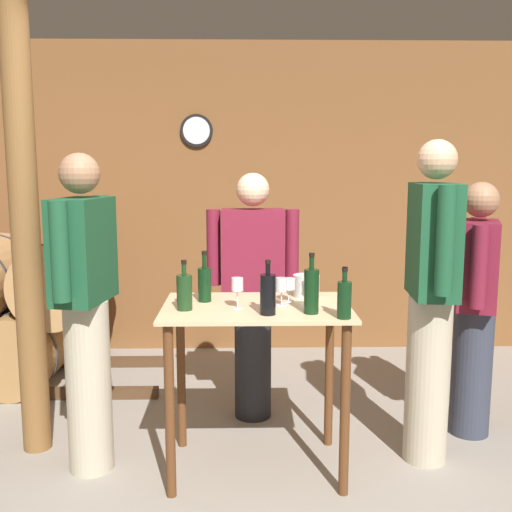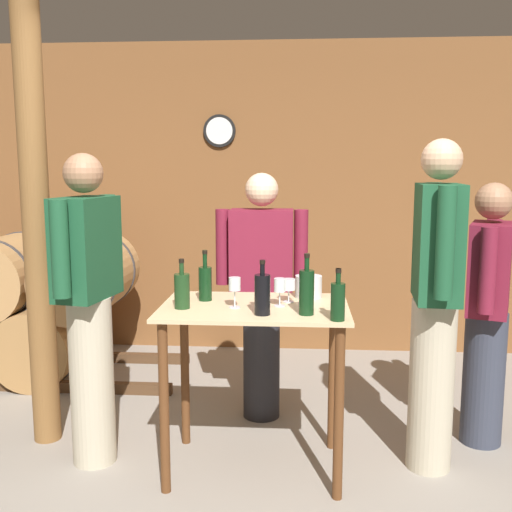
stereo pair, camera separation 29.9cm
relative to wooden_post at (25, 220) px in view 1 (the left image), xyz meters
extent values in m
cube|color=brown|center=(1.41, 1.94, 0.00)|extent=(8.40, 0.05, 2.70)
cylinder|color=black|center=(0.82, 1.90, 0.59)|extent=(0.28, 0.03, 0.28)
cylinder|color=white|center=(0.82, 1.89, 0.59)|extent=(0.23, 0.01, 0.23)
cube|color=#4C331E|center=(-0.74, 1.43, -1.31)|extent=(2.69, 0.06, 0.08)
cylinder|color=#9E7242|center=(-0.43, 1.09, -1.05)|extent=(0.60, 0.86, 0.60)
cylinder|color=#38383D|center=(-0.43, 0.83, -1.05)|extent=(0.61, 0.03, 0.61)
cylinder|color=#38383D|center=(-0.43, 1.34, -1.05)|extent=(0.61, 0.03, 0.61)
cylinder|color=#AD7F4C|center=(-0.11, 1.09, -0.54)|extent=(0.60, 0.86, 0.60)
cylinder|color=#38383D|center=(-0.11, 0.83, -0.54)|extent=(0.61, 0.03, 0.61)
cylinder|color=#38383D|center=(-0.11, 1.34, -0.54)|extent=(0.61, 0.03, 0.61)
cube|color=#D1B284|center=(1.29, -0.27, -0.44)|extent=(0.99, 0.67, 0.02)
cylinder|color=#593319|center=(0.85, -0.54, -0.90)|extent=(0.05, 0.05, 0.90)
cylinder|color=#593319|center=(1.72, -0.54, -0.90)|extent=(0.05, 0.05, 0.90)
cylinder|color=#593319|center=(0.85, 0.01, -0.90)|extent=(0.05, 0.05, 0.90)
cylinder|color=#593319|center=(1.72, 0.01, -0.90)|extent=(0.05, 0.05, 0.90)
cylinder|color=brown|center=(0.00, 0.00, 0.00)|extent=(0.16, 0.16, 2.70)
cylinder|color=#193819|center=(0.92, -0.35, -0.34)|extent=(0.08, 0.08, 0.18)
cylinder|color=#193819|center=(0.92, -0.35, -0.21)|extent=(0.02, 0.02, 0.08)
cylinder|color=black|center=(0.92, -0.35, -0.18)|extent=(0.03, 0.03, 0.02)
cylinder|color=black|center=(1.01, -0.16, -0.34)|extent=(0.07, 0.07, 0.18)
cylinder|color=black|center=(1.01, -0.16, -0.20)|extent=(0.02, 0.02, 0.09)
cylinder|color=black|center=(1.01, -0.16, -0.16)|extent=(0.03, 0.03, 0.02)
cylinder|color=black|center=(1.34, -0.46, -0.33)|extent=(0.08, 0.08, 0.20)
cylinder|color=black|center=(1.34, -0.46, -0.19)|extent=(0.02, 0.02, 0.07)
cylinder|color=black|center=(1.34, -0.46, -0.17)|extent=(0.03, 0.03, 0.02)
cylinder|color=black|center=(1.56, -0.44, -0.32)|extent=(0.08, 0.08, 0.22)
cylinder|color=black|center=(1.56, -0.44, -0.17)|extent=(0.02, 0.02, 0.08)
cylinder|color=black|center=(1.56, -0.44, -0.14)|extent=(0.03, 0.03, 0.02)
cylinder|color=black|center=(1.70, -0.54, -0.34)|extent=(0.07, 0.07, 0.18)
cylinder|color=black|center=(1.70, -0.54, -0.22)|extent=(0.02, 0.02, 0.07)
cylinder|color=black|center=(1.70, -0.54, -0.19)|extent=(0.03, 0.03, 0.02)
cylinder|color=silver|center=(1.19, -0.32, -0.43)|extent=(0.06, 0.06, 0.00)
cylinder|color=silver|center=(1.19, -0.32, -0.38)|extent=(0.01, 0.01, 0.09)
cylinder|color=silver|center=(1.19, -0.32, -0.31)|extent=(0.06, 0.06, 0.07)
cylinder|color=silver|center=(1.42, -0.27, -0.43)|extent=(0.06, 0.06, 0.00)
cylinder|color=silver|center=(1.42, -0.27, -0.39)|extent=(0.01, 0.01, 0.07)
cylinder|color=silver|center=(1.42, -0.27, -0.32)|extent=(0.06, 0.06, 0.07)
cylinder|color=silver|center=(1.46, -0.17, -0.43)|extent=(0.06, 0.06, 0.00)
cylinder|color=silver|center=(1.46, -0.17, -0.40)|extent=(0.01, 0.01, 0.06)
cylinder|color=silver|center=(1.46, -0.17, -0.34)|extent=(0.07, 0.07, 0.06)
cylinder|color=silver|center=(1.55, -0.33, -0.43)|extent=(0.06, 0.06, 0.00)
cylinder|color=silver|center=(1.55, -0.33, -0.40)|extent=(0.01, 0.01, 0.07)
cylinder|color=silver|center=(1.55, -0.33, -0.33)|extent=(0.07, 0.07, 0.07)
cylinder|color=silver|center=(1.57, -0.05, -0.37)|extent=(0.15, 0.15, 0.12)
cylinder|color=#333847|center=(2.62, 0.15, -0.95)|extent=(0.24, 0.24, 0.80)
cube|color=maroon|center=(2.62, 0.15, -0.29)|extent=(0.34, 0.45, 0.52)
sphere|color=#9E7051|center=(2.62, 0.15, 0.10)|extent=(0.21, 0.21, 0.21)
cylinder|color=maroon|center=(2.70, 0.38, -0.26)|extent=(0.09, 0.09, 0.47)
cylinder|color=maroon|center=(2.53, -0.09, -0.26)|extent=(0.09, 0.09, 0.47)
cylinder|color=#B7AD93|center=(2.24, -0.18, -0.88)|extent=(0.24, 0.24, 0.94)
cube|color=#194C2D|center=(2.24, -0.18, -0.10)|extent=(0.25, 0.42, 0.61)
sphere|color=tan|center=(2.24, -0.18, 0.33)|extent=(0.21, 0.21, 0.21)
cylinder|color=#194C2D|center=(2.26, 0.06, -0.07)|extent=(0.09, 0.09, 0.55)
cylinder|color=#194C2D|center=(2.22, -0.43, -0.07)|extent=(0.09, 0.09, 0.55)
cylinder|color=#232328|center=(1.28, 0.43, -0.93)|extent=(0.24, 0.24, 0.84)
cube|color=maroon|center=(1.28, 0.43, -0.24)|extent=(0.40, 0.22, 0.54)
sphere|color=beige|center=(1.28, 0.43, 0.15)|extent=(0.21, 0.21, 0.21)
cylinder|color=maroon|center=(1.53, 0.43, -0.22)|extent=(0.09, 0.09, 0.48)
cylinder|color=maroon|center=(1.03, 0.43, -0.22)|extent=(0.09, 0.09, 0.48)
cylinder|color=#B7AD93|center=(0.38, -0.25, -0.88)|extent=(0.24, 0.24, 0.94)
cube|color=#194C2D|center=(0.38, -0.25, -0.14)|extent=(0.29, 0.43, 0.54)
sphere|color=#9E7051|center=(0.38, -0.25, 0.26)|extent=(0.21, 0.21, 0.21)
cylinder|color=#194C2D|center=(0.34, -0.49, -0.11)|extent=(0.09, 0.09, 0.49)
cylinder|color=#194C2D|center=(0.42, 0.00, -0.11)|extent=(0.09, 0.09, 0.49)
camera|label=1|loc=(1.22, -3.35, 0.30)|focal=42.00mm
camera|label=2|loc=(1.52, -3.34, 0.30)|focal=42.00mm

